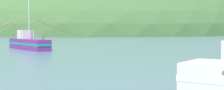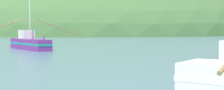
% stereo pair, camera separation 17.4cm
% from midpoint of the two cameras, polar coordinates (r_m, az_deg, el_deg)
% --- Properties ---
extents(hill_far_center, '(198.38, 158.70, 69.32)m').
position_cam_midpoint_polar(hill_far_center, '(189.90, -8.67, 1.85)').
color(hill_far_center, '#47703D').
rests_on(hill_far_center, ground).
extents(hill_mid_right, '(142.64, 114.11, 52.14)m').
position_cam_midpoint_polar(hill_mid_right, '(240.56, -3.69, 2.05)').
color(hill_mid_right, '#516B38').
rests_on(hill_mid_right, ground).
extents(fishing_boat_purple, '(11.64, 10.63, 7.80)m').
position_cam_midpoint_polar(fishing_boat_purple, '(45.93, -14.03, 0.34)').
color(fishing_boat_purple, '#6B2D84').
rests_on(fishing_boat_purple, ground).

